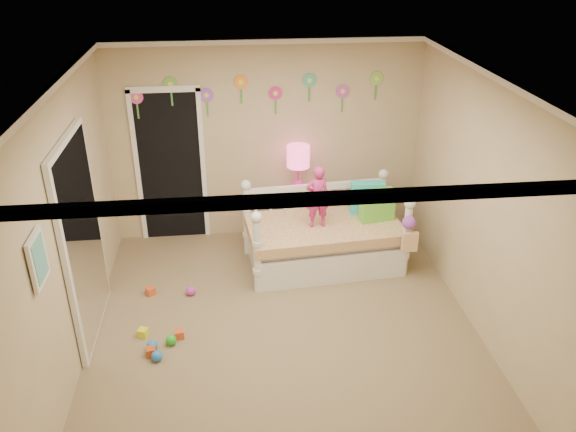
{
  "coord_description": "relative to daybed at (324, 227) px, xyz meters",
  "views": [
    {
      "loc": [
        -0.5,
        -4.83,
        3.81
      ],
      "look_at": [
        0.1,
        0.6,
        1.05
      ],
      "focal_mm": 36.04,
      "sensor_mm": 36.0,
      "label": 1
    }
  ],
  "objects": [
    {
      "name": "floor",
      "position": [
        -0.62,
        -1.3,
        -0.51
      ],
      "size": [
        4.0,
        4.5,
        0.01
      ],
      "primitive_type": "cube",
      "color": "#7F684C",
      "rests_on": "ground"
    },
    {
      "name": "pillow_turquoise",
      "position": [
        0.58,
        0.23,
        0.27
      ],
      "size": [
        0.43,
        0.19,
        0.42
      ],
      "primitive_type": "cube",
      "rotation": [
        0.0,
        0.0,
        -0.1
      ],
      "color": "#27BDC7",
      "rests_on": "daybed"
    },
    {
      "name": "wall_picture",
      "position": [
        -2.59,
        -2.2,
        1.04
      ],
      "size": [
        0.05,
        0.34,
        0.42
      ],
      "primitive_type": "cube",
      "color": "white",
      "rests_on": "left_wall"
    },
    {
      "name": "pillow_lime",
      "position": [
        0.65,
        0.02,
        0.26
      ],
      "size": [
        0.44,
        0.23,
        0.4
      ],
      "primitive_type": "cube",
      "rotation": [
        0.0,
        0.0,
        0.18
      ],
      "color": "#69CB3E",
      "rests_on": "daybed"
    },
    {
      "name": "crown_molding",
      "position": [
        -0.62,
        -1.3,
        2.06
      ],
      "size": [
        4.0,
        4.5,
        0.06
      ],
      "primitive_type": null,
      "color": "white",
      "rests_on": "ceiling"
    },
    {
      "name": "right_wall",
      "position": [
        1.38,
        -1.3,
        0.79
      ],
      "size": [
        0.01,
        4.5,
        2.6
      ],
      "primitive_type": "cube",
      "color": "tan",
      "rests_on": "floor"
    },
    {
      "name": "mirror_closet",
      "position": [
        -2.58,
        -1.0,
        0.54
      ],
      "size": [
        0.07,
        1.3,
        2.1
      ],
      "primitive_type": "cube",
      "color": "white",
      "rests_on": "left_wall"
    },
    {
      "name": "nightstand",
      "position": [
        -0.23,
        0.72,
        -0.18
      ],
      "size": [
        0.42,
        0.33,
        0.66
      ],
      "primitive_type": "cube",
      "rotation": [
        0.0,
        0.0,
        -0.08
      ],
      "color": "white",
      "rests_on": "floor"
    },
    {
      "name": "flower_decals",
      "position": [
        -0.71,
        0.93,
        1.43
      ],
      "size": [
        3.4,
        0.02,
        0.5
      ],
      "primitive_type": null,
      "color": "#B2668C",
      "rests_on": "back_wall"
    },
    {
      "name": "table_lamp",
      "position": [
        -0.23,
        0.72,
        0.58
      ],
      "size": [
        0.3,
        0.3,
        0.65
      ],
      "color": "#D41C8B",
      "rests_on": "nightstand"
    },
    {
      "name": "hanging_bag",
      "position": [
        0.9,
        -0.49,
        0.11
      ],
      "size": [
        0.2,
        0.16,
        0.36
      ],
      "primitive_type": null,
      "color": "beige",
      "rests_on": "daybed"
    },
    {
      "name": "back_wall",
      "position": [
        -0.62,
        0.95,
        0.79
      ],
      "size": [
        4.0,
        0.01,
        2.6
      ],
      "primitive_type": "cube",
      "color": "tan",
      "rests_on": "floor"
    },
    {
      "name": "ceiling",
      "position": [
        -0.62,
        -1.3,
        2.09
      ],
      "size": [
        4.0,
        4.5,
        0.01
      ],
      "primitive_type": "cube",
      "color": "white",
      "rests_on": "floor"
    },
    {
      "name": "daybed",
      "position": [
        0.0,
        0.0,
        0.0
      ],
      "size": [
        1.97,
        1.17,
        1.02
      ],
      "primitive_type": null,
      "rotation": [
        0.0,
        0.0,
        0.09
      ],
      "color": "white",
      "rests_on": "floor"
    },
    {
      "name": "child",
      "position": [
        -0.1,
        -0.05,
        0.44
      ],
      "size": [
        0.3,
        0.21,
        0.77
      ],
      "primitive_type": "imported",
      "rotation": [
        0.0,
        0.0,
        3.25
      ],
      "color": "#DA3188",
      "rests_on": "daybed"
    },
    {
      "name": "left_wall",
      "position": [
        -2.62,
        -1.3,
        0.79
      ],
      "size": [
        0.01,
        4.5,
        2.6
      ],
      "primitive_type": "cube",
      "color": "tan",
      "rests_on": "floor"
    },
    {
      "name": "closet_doorway",
      "position": [
        -1.87,
        0.93,
        0.52
      ],
      "size": [
        0.9,
        0.04,
        2.07
      ],
      "primitive_type": "cube",
      "color": "black",
      "rests_on": "back_wall"
    },
    {
      "name": "toy_scatter",
      "position": [
        -2.02,
        -1.05,
        -0.46
      ],
      "size": [
        1.08,
        1.45,
        0.11
      ],
      "primitive_type": null,
      "rotation": [
        0.0,
        0.0,
        -0.24
      ],
      "color": "#996666",
      "rests_on": "floor"
    }
  ]
}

